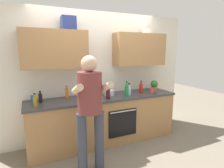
% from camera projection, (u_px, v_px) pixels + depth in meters
% --- Properties ---
extents(ground_plane, '(12.00, 12.00, 0.00)m').
position_uv_depth(ground_plane, '(105.00, 141.00, 3.63)').
color(ground_plane, '#756B5B').
extents(back_wall_unit, '(4.00, 0.38, 2.50)m').
position_uv_depth(back_wall_unit, '(100.00, 64.00, 3.62)').
color(back_wall_unit, silver).
rests_on(back_wall_unit, ground).
extents(counter, '(2.84, 0.67, 0.90)m').
position_uv_depth(counter, '(105.00, 119.00, 3.55)').
color(counter, '#A37547').
rests_on(counter, ground).
extents(person_standing, '(0.49, 0.45, 1.69)m').
position_uv_depth(person_standing, '(90.00, 105.00, 2.56)').
color(person_standing, '#383D4C').
rests_on(person_standing, ground).
extents(bottle_soy, '(0.06, 0.06, 0.20)m').
position_uv_depth(bottle_soy, '(40.00, 98.00, 3.06)').
color(bottle_soy, black).
rests_on(bottle_soy, counter).
extents(bottle_juice, '(0.05, 0.05, 0.23)m').
position_uv_depth(bottle_juice, '(67.00, 93.00, 3.33)').
color(bottle_juice, orange).
rests_on(bottle_juice, counter).
extents(bottle_wine, '(0.07, 0.07, 0.28)m').
position_uv_depth(bottle_wine, '(108.00, 93.00, 3.29)').
color(bottle_wine, '#471419').
rests_on(bottle_wine, counter).
extents(bottle_soda, '(0.07, 0.07, 0.29)m').
position_uv_depth(bottle_soda, '(127.00, 90.00, 3.47)').
color(bottle_soda, '#198C33').
rests_on(bottle_soda, counter).
extents(bottle_water, '(0.08, 0.08, 0.23)m').
position_uv_depth(bottle_water, '(129.00, 90.00, 3.58)').
color(bottle_water, silver).
rests_on(bottle_water, counter).
extents(bottle_hotsauce, '(0.07, 0.07, 0.25)m').
position_uv_depth(bottle_hotsauce, '(141.00, 88.00, 3.75)').
color(bottle_hotsauce, red).
rests_on(bottle_hotsauce, counter).
extents(bottle_oil, '(0.06, 0.06, 0.22)m').
position_uv_depth(bottle_oil, '(35.00, 101.00, 2.81)').
color(bottle_oil, olive).
rests_on(bottle_oil, counter).
extents(cup_ceramic, '(0.09, 0.09, 0.11)m').
position_uv_depth(cup_ceramic, '(152.00, 91.00, 3.72)').
color(cup_ceramic, '#BF4C47').
rests_on(cup_ceramic, counter).
extents(cup_coffee, '(0.07, 0.07, 0.09)m').
position_uv_depth(cup_coffee, '(82.00, 94.00, 3.48)').
color(cup_coffee, white).
rests_on(cup_coffee, counter).
extents(cup_tea, '(0.07, 0.07, 0.11)m').
position_uv_depth(cup_tea, '(33.00, 98.00, 3.12)').
color(cup_tea, '#33598C').
rests_on(cup_tea, counter).
extents(mixing_bowl, '(0.22, 0.22, 0.10)m').
position_uv_depth(mixing_bowl, '(109.00, 93.00, 3.59)').
color(mixing_bowl, silver).
rests_on(mixing_bowl, counter).
extents(potted_herb, '(0.15, 0.15, 0.25)m').
position_uv_depth(potted_herb, '(154.00, 86.00, 3.87)').
color(potted_herb, '#9E6647').
rests_on(potted_herb, counter).
extents(grocery_bag_produce, '(0.19, 0.18, 0.17)m').
position_uv_depth(grocery_bag_produce, '(95.00, 93.00, 3.37)').
color(grocery_bag_produce, silver).
rests_on(grocery_bag_produce, counter).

